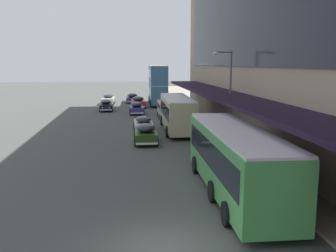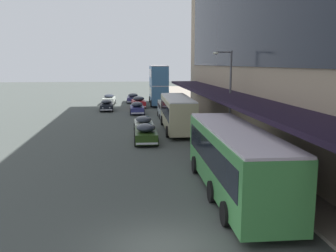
# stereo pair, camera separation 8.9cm
# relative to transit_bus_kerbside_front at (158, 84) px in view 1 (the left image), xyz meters

# --- Properties ---
(ground) EXTENTS (240.00, 240.00, 0.00)m
(ground) POSITION_rel_transit_bus_kerbside_front_xyz_m (-3.97, -46.04, -3.26)
(ground) COLOR #434945
(transit_bus_kerbside_front) EXTENTS (2.95, 10.20, 6.05)m
(transit_bus_kerbside_front) POSITION_rel_transit_bus_kerbside_front_xyz_m (0.00, 0.00, 0.00)
(transit_bus_kerbside_front) COLOR teal
(transit_bus_kerbside_front) RESTS_ON ground
(transit_bus_kerbside_rear) EXTENTS (2.84, 10.17, 3.24)m
(transit_bus_kerbside_rear) POSITION_rel_transit_bus_kerbside_front_xyz_m (-0.23, -23.15, -1.40)
(transit_bus_kerbside_rear) COLOR #B9B187
(transit_bus_kerbside_rear) RESTS_ON ground
(transit_bus_kerbside_far) EXTENTS (2.99, 11.33, 3.31)m
(transit_bus_kerbside_far) POSITION_rel_transit_bus_kerbside_front_xyz_m (0.13, -40.92, -1.37)
(transit_bus_kerbside_far) COLOR #479A4D
(transit_bus_kerbside_far) RESTS_ON ground
(sedan_second_mid) EXTENTS (1.96, 4.27, 1.60)m
(sedan_second_mid) POSITION_rel_transit_bus_kerbside_front_xyz_m (-3.50, -28.32, -2.48)
(sedan_second_mid) COLOR #253E15
(sedan_second_mid) RESTS_ON ground
(sedan_oncoming_rear) EXTENTS (2.09, 4.86, 1.55)m
(sedan_oncoming_rear) POSITION_rel_transit_bus_kerbside_front_xyz_m (-3.89, 3.41, -2.50)
(sedan_oncoming_rear) COLOR navy
(sedan_oncoming_rear) RESTS_ON ground
(sedan_lead_near) EXTENTS (1.81, 4.38, 1.54)m
(sedan_lead_near) POSITION_rel_transit_bus_kerbside_front_xyz_m (-3.45, -23.46, -2.51)
(sedan_lead_near) COLOR beige
(sedan_lead_near) RESTS_ON ground
(sedan_lead_mid) EXTENTS (1.87, 4.35, 1.49)m
(sedan_lead_mid) POSITION_rel_transit_bus_kerbside_front_xyz_m (-7.69, -6.85, -2.53)
(sedan_lead_mid) COLOR black
(sedan_lead_mid) RESTS_ON ground
(sedan_trailing_near) EXTENTS (1.81, 4.34, 1.57)m
(sedan_trailing_near) POSITION_rel_transit_bus_kerbside_front_xyz_m (-3.67, -10.57, -2.50)
(sedan_trailing_near) COLOR navy
(sedan_trailing_near) RESTS_ON ground
(sedan_trailing_mid) EXTENTS (2.09, 4.63, 1.66)m
(sedan_trailing_mid) POSITION_rel_transit_bus_kerbside_front_xyz_m (-3.23, -3.74, -2.46)
(sedan_trailing_mid) COLOR #B41B21
(sedan_trailing_mid) RESTS_ON ground
(sedan_far_back) EXTENTS (2.04, 4.63, 1.60)m
(sedan_far_back) POSITION_rel_transit_bus_kerbside_front_xyz_m (-7.69, 1.01, -2.47)
(sedan_far_back) COLOR beige
(sedan_far_back) RESTS_ON ground
(vw_van) EXTENTS (1.94, 4.57, 1.96)m
(vw_van) POSITION_rel_transit_bus_kerbside_front_xyz_m (-0.32, -14.25, -2.17)
(vw_van) COLOR silver
(vw_van) RESTS_ON ground
(pedestrian_at_kerb) EXTENTS (0.43, 0.52, 1.86)m
(pedestrian_at_kerb) POSITION_rel_transit_bus_kerbside_front_xyz_m (2.60, -36.81, -2.08)
(pedestrian_at_kerb) COLOR black
(pedestrian_at_kerb) RESTS_ON sidewalk_kerb
(street_lamp) EXTENTS (1.50, 0.28, 7.17)m
(street_lamp) POSITION_rel_transit_bus_kerbside_front_xyz_m (2.75, -30.10, 1.04)
(street_lamp) COLOR #4C4C51
(street_lamp) RESTS_ON sidewalk_kerb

